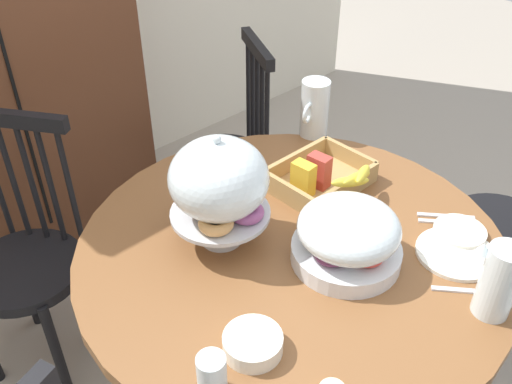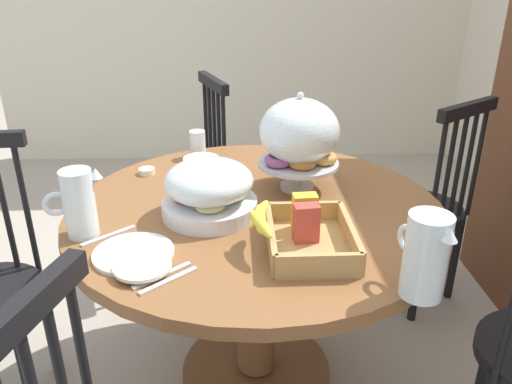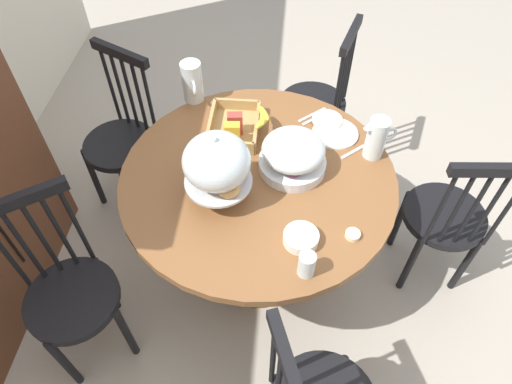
{
  "view_description": "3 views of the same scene",
  "coord_description": "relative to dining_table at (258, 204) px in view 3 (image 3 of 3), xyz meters",
  "views": [
    {
      "loc": [
        -0.83,
        -0.73,
        1.8
      ],
      "look_at": [
        0.08,
        0.23,
        0.84
      ],
      "focal_mm": 39.52,
      "sensor_mm": 36.0,
      "label": 1
    },
    {
      "loc": [
        1.57,
        0.01,
        1.47
      ],
      "look_at": [
        0.08,
        0.08,
        0.79
      ],
      "focal_mm": 35.59,
      "sensor_mm": 36.0,
      "label": 2
    },
    {
      "loc": [
        -1.27,
        -0.03,
        2.23
      ],
      "look_at": [
        -0.02,
        0.08,
        0.74
      ],
      "focal_mm": 32.01,
      "sensor_mm": 36.0,
      "label": 3
    }
  ],
  "objects": [
    {
      "name": "ground_plane",
      "position": [
        -0.08,
        -0.08,
        -0.53
      ],
      "size": [
        10.0,
        10.0,
        0.0
      ],
      "primitive_type": "plane",
      "color": "#A89E8E"
    },
    {
      "name": "dining_table",
      "position": [
        0.0,
        0.0,
        0.0
      ],
      "size": [
        1.23,
        1.23,
        0.74
      ],
      "color": "brown",
      "rests_on": "ground_plane"
    },
    {
      "name": "windsor_chair_near_window",
      "position": [
        -0.5,
        0.77,
        -0.08
      ],
      "size": [
        0.46,
        0.46,
        0.97
      ],
      "color": "black",
      "rests_on": "ground_plane"
    },
    {
      "name": "windsor_chair_facing_door",
      "position": [
        0.05,
        -0.91,
        -0.08
      ],
      "size": [
        0.4,
        0.4,
        0.97
      ],
      "color": "black",
      "rests_on": "ground_plane"
    },
    {
      "name": "windsor_chair_far_side",
      "position": [
        0.87,
        -0.29,
        -0.08
      ],
      "size": [
        0.42,
        0.42,
        0.97
      ],
      "color": "black",
      "rests_on": "ground_plane"
    },
    {
      "name": "windsor_chair_host_seat",
      "position": [
        0.44,
        0.8,
        -0.08
      ],
      "size": [
        0.45,
        0.45,
        0.97
      ],
      "color": "black",
      "rests_on": "ground_plane"
    },
    {
      "name": "pastry_stand_with_dome",
      "position": [
        -0.13,
        0.15,
        0.4
      ],
      "size": [
        0.28,
        0.28,
        0.34
      ],
      "color": "silver",
      "rests_on": "dining_table"
    },
    {
      "name": "fruit_platter_covered",
      "position": [
        0.05,
        -0.15,
        0.29
      ],
      "size": [
        0.3,
        0.3,
        0.18
      ],
      "color": "silver",
      "rests_on": "dining_table"
    },
    {
      "name": "orange_juice_pitcher",
      "position": [
        0.17,
        -0.51,
        0.3
      ],
      "size": [
        0.09,
        0.17,
        0.2
      ],
      "color": "silver",
      "rests_on": "dining_table"
    },
    {
      "name": "milk_pitcher",
      "position": [
        0.5,
        0.37,
        0.3
      ],
      "size": [
        0.18,
        0.1,
        0.21
      ],
      "color": "silver",
      "rests_on": "dining_table"
    },
    {
      "name": "cereal_basket",
      "position": [
        0.26,
        0.12,
        0.25
      ],
      "size": [
        0.32,
        0.3,
        0.12
      ],
      "color": "tan",
      "rests_on": "dining_table"
    },
    {
      "name": "china_plate_large",
      "position": [
        0.29,
        -0.35,
        0.21
      ],
      "size": [
        0.22,
        0.22,
        0.01
      ],
      "primitive_type": "cylinder",
      "color": "white",
      "rests_on": "dining_table"
    },
    {
      "name": "china_plate_small",
      "position": [
        0.38,
        -0.31,
        0.22
      ],
      "size": [
        0.15,
        0.15,
        0.01
      ],
      "primitive_type": "cylinder",
      "color": "white",
      "rests_on": "china_plate_large"
    },
    {
      "name": "cereal_bowl",
      "position": [
        -0.34,
        -0.2,
        0.23
      ],
      "size": [
        0.14,
        0.14,
        0.04
      ],
      "primitive_type": "cylinder",
      "color": "white",
      "rests_on": "dining_table"
    },
    {
      "name": "drinking_glass",
      "position": [
        -0.47,
        -0.22,
        0.26
      ],
      "size": [
        0.06,
        0.06,
        0.11
      ],
      "primitive_type": "cylinder",
      "color": "silver",
      "rests_on": "dining_table"
    },
    {
      "name": "butter_dish",
      "position": [
        -0.3,
        -0.4,
        0.22
      ],
      "size": [
        0.06,
        0.06,
        0.02
      ],
      "primitive_type": "cylinder",
      "color": "beige",
      "rests_on": "dining_table"
    },
    {
      "name": "table_knife",
      "position": [
        0.4,
        -0.26,
        0.21
      ],
      "size": [
        0.12,
        0.14,
        0.01
      ],
      "primitive_type": "cube",
      "rotation": [
        0.0,
        0.0,
        5.42
      ],
      "color": "silver",
      "rests_on": "dining_table"
    },
    {
      "name": "dinner_fork",
      "position": [
        0.42,
        -0.24,
        0.21
      ],
      "size": [
        0.12,
        0.14,
        0.01
      ],
      "primitive_type": "cube",
      "rotation": [
        0.0,
        0.0,
        5.42
      ],
      "color": "silver",
      "rests_on": "dining_table"
    },
    {
      "name": "soup_spoon",
      "position": [
        0.19,
        -0.44,
        0.21
      ],
      "size": [
        0.12,
        0.14,
        0.01
      ],
      "primitive_type": "cube",
      "rotation": [
        0.0,
        0.0,
        5.42
      ],
      "color": "silver",
      "rests_on": "dining_table"
    }
  ]
}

